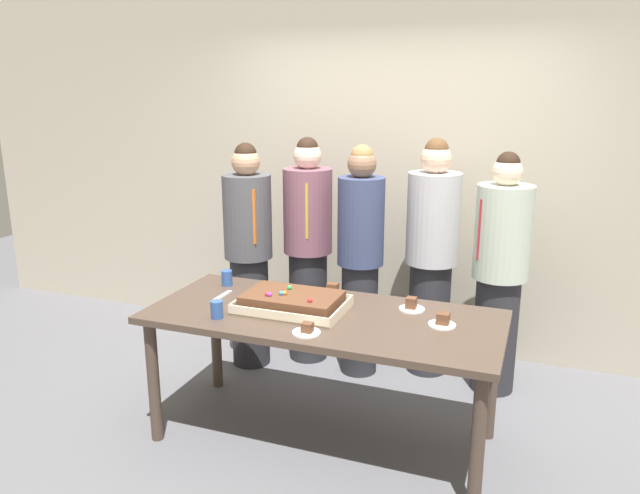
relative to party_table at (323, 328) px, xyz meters
The scene contains 16 objects.
ground_plane 0.71m from the party_table, ahead, with size 12.00×12.00×0.00m, color #5B5B60.
interior_back_panel 1.79m from the party_table, 90.00° to the left, with size 8.00×0.12×3.00m, color #B2A893.
party_table is the anchor object (origin of this frame).
sheet_cake 0.23m from the party_table, behind, with size 0.61×0.41×0.12m.
plated_slice_near_left 0.68m from the party_table, ahead, with size 0.15×0.15×0.07m.
plated_slice_near_right 0.53m from the party_table, 27.86° to the left, with size 0.15×0.15×0.07m.
plated_slice_far_left 0.35m from the party_table, 100.68° to the left, with size 0.15×0.15×0.08m.
plated_slice_far_right 0.32m from the party_table, 86.39° to the right, with size 0.15×0.15×0.06m.
drink_cup_nearest 0.61m from the party_table, 153.21° to the right, with size 0.07×0.07×0.10m, color #2D5199.
drink_cup_middle 0.82m from the party_table, 161.06° to the left, with size 0.07×0.07×0.10m, color #2D5199.
cake_server_utensil 0.70m from the party_table, behind, with size 0.03×0.20×0.01m, color silver.
person_serving_front 1.17m from the party_table, 116.08° to the left, with size 0.36×0.36×1.70m.
person_green_shirt_behind 1.22m from the party_table, 70.60° to the left, with size 0.37×0.37×1.72m.
person_striped_tie_right 0.96m from the party_table, 94.14° to the left, with size 0.33×0.33×1.67m.
person_far_right_suit 1.19m from the party_table, 138.02° to the left, with size 0.35×0.35×1.67m.
person_left_edge_reaching 1.35m from the party_table, 48.67° to the left, with size 0.37×0.37×1.65m.
Camera 1 is at (1.13, -3.05, 2.04)m, focal length 34.10 mm.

